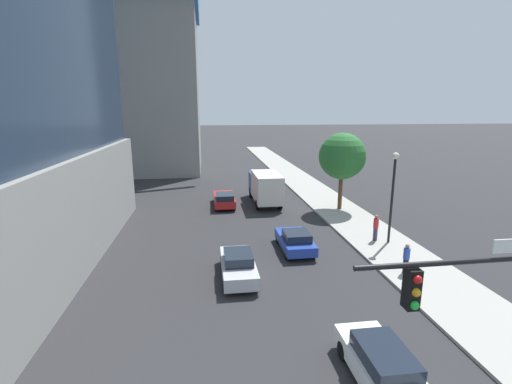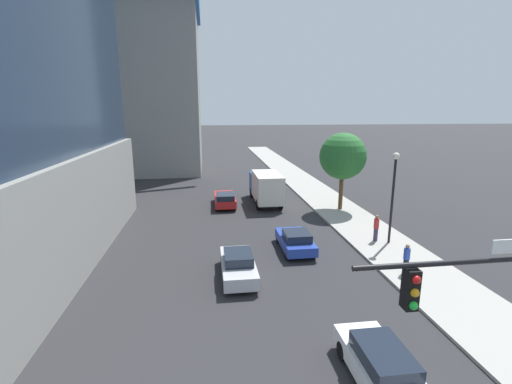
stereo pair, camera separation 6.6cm
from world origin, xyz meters
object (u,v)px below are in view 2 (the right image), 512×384
at_px(pedestrian_red_shirt, 376,228).
at_px(car_white, 384,370).
at_px(street_lamp, 394,185).
at_px(street_tree, 343,156).
at_px(car_silver, 238,265).
at_px(pedestrian_blue_shirt, 406,258).
at_px(car_red, 225,199).
at_px(box_truck, 266,186).
at_px(car_blue, 295,240).
at_px(traffic_light_pole, 503,300).
at_px(construction_building, 145,73).

bearing_deg(pedestrian_red_shirt, car_white, -114.62).
bearing_deg(street_lamp, street_tree, 91.65).
distance_m(car_silver, pedestrian_blue_shirt, 9.05).
xyz_separation_m(street_tree, car_white, (-6.19, -20.40, -4.10)).
xyz_separation_m(street_tree, car_red, (-10.11, 2.71, -4.12)).
distance_m(car_white, pedestrian_red_shirt, 13.65).
relative_size(car_red, box_truck, 0.67).
distance_m(car_blue, car_red, 11.99).
distance_m(traffic_light_pole, street_tree, 22.59).
bearing_deg(traffic_light_pole, street_tree, 79.39).
height_order(car_white, car_blue, car_white).
height_order(traffic_light_pole, car_white, traffic_light_pole).
xyz_separation_m(car_blue, pedestrian_red_shirt, (5.69, 0.63, 0.39)).
height_order(street_lamp, car_silver, street_lamp).
xyz_separation_m(street_tree, car_blue, (-6.19, -8.62, -4.15)).
relative_size(street_tree, box_truck, 0.95).
bearing_deg(traffic_light_pole, pedestrian_blue_shirt, 71.98).
height_order(box_truck, pedestrian_red_shirt, box_truck).
bearing_deg(car_silver, traffic_light_pole, -60.04).
xyz_separation_m(street_lamp, box_truck, (-6.43, 11.63, -2.34)).
distance_m(traffic_light_pole, car_red, 25.82).
xyz_separation_m(street_lamp, pedestrian_blue_shirt, (-1.36, -4.45, -3.07)).
relative_size(car_white, car_red, 0.99).
bearing_deg(traffic_light_pole, construction_building, 108.60).
bearing_deg(pedestrian_red_shirt, street_tree, 86.37).
bearing_deg(pedestrian_red_shirt, traffic_light_pole, -104.41).
bearing_deg(street_tree, box_truck, 152.52).
relative_size(street_tree, car_red, 1.42).
relative_size(car_blue, pedestrian_blue_shirt, 2.48).
bearing_deg(construction_building, pedestrian_red_shirt, -59.26).
xyz_separation_m(street_tree, car_silver, (-10.11, -11.86, -4.13)).
relative_size(street_lamp, car_red, 1.27).
distance_m(traffic_light_pole, car_blue, 14.13).
distance_m(street_tree, car_white, 21.71).
height_order(street_tree, pedestrian_blue_shirt, street_tree).
xyz_separation_m(construction_building, traffic_light_pole, (15.78, -46.87, -9.64)).
bearing_deg(car_blue, construction_building, 112.42).
bearing_deg(car_red, car_silver, -90.00).
height_order(car_white, pedestrian_red_shirt, pedestrian_red_shirt).
distance_m(traffic_light_pole, box_truck, 25.60).
bearing_deg(traffic_light_pole, box_truck, 94.58).
bearing_deg(car_blue, street_tree, 54.31).
bearing_deg(traffic_light_pole, car_white, 138.58).
bearing_deg(pedestrian_blue_shirt, construction_building, 116.63).
height_order(traffic_light_pole, pedestrian_blue_shirt, traffic_light_pole).
xyz_separation_m(street_lamp, car_silver, (-10.35, -3.46, -3.36)).
xyz_separation_m(traffic_light_pole, car_white, (-2.03, 1.80, -3.32)).
bearing_deg(car_silver, box_truck, 75.43).
bearing_deg(pedestrian_red_shirt, car_blue, -173.64).
relative_size(construction_building, car_white, 7.03).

